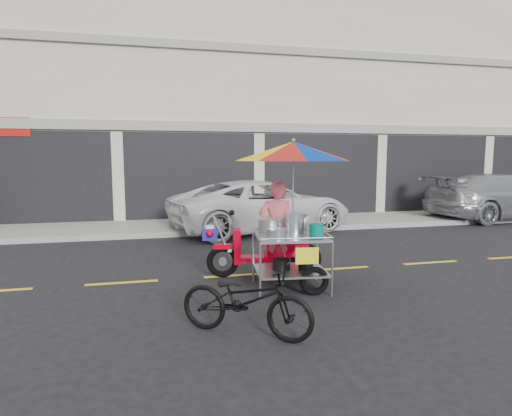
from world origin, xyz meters
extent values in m
plane|color=black|center=(0.00, 0.00, 0.00)|extent=(90.00, 90.00, 0.00)
cube|color=gray|center=(0.00, 5.50, 0.07)|extent=(45.00, 3.00, 0.15)
cube|color=beige|center=(0.00, 10.50, 4.00)|extent=(36.00, 8.00, 8.00)
cube|color=black|center=(0.00, 6.47, 1.45)|extent=(35.28, 0.06, 2.90)
cube|color=gray|center=(0.00, 6.45, 3.10)|extent=(36.00, 0.12, 0.30)
cube|color=gray|center=(0.00, 6.45, 5.60)|extent=(36.00, 0.12, 0.25)
cube|color=white|center=(14.00, 11.00, 5.20)|extent=(8.00, 7.00, 10.40)
cube|color=gold|center=(0.00, 0.00, 0.00)|extent=(42.00, 0.10, 0.01)
imported|color=white|center=(-0.41, 4.44, 0.74)|extent=(5.74, 3.69, 1.47)
imported|color=#A0A2A7|center=(8.10, 4.70, 0.78)|extent=(5.50, 2.45, 1.57)
imported|color=black|center=(-2.39, -2.60, 0.44)|extent=(1.73, 1.43, 0.89)
torus|color=black|center=(-2.27, -0.05, 0.28)|extent=(0.59, 0.18, 0.58)
torus|color=black|center=(-0.75, -0.22, 0.28)|extent=(0.59, 0.18, 0.58)
cylinder|color=#9EA0A5|center=(-2.27, -0.05, 0.28)|extent=(0.15, 0.08, 0.14)
cylinder|color=#9EA0A5|center=(-0.75, -0.22, 0.28)|extent=(0.15, 0.08, 0.14)
cube|color=#BC0118|center=(-2.27, -0.05, 0.56)|extent=(0.34, 0.16, 0.08)
cylinder|color=#9EA0A5|center=(-2.27, -0.05, 0.71)|extent=(0.37, 0.09, 0.82)
cube|color=#BC0118|center=(-2.01, -0.08, 0.56)|extent=(0.16, 0.36, 0.61)
cube|color=#BC0118|center=(-1.56, -0.13, 0.32)|extent=(0.84, 0.37, 0.08)
cube|color=#BC0118|center=(-1.11, -0.18, 0.56)|extent=(0.79, 0.35, 0.41)
cube|color=black|center=(-1.21, -0.17, 0.79)|extent=(0.68, 0.32, 0.10)
cylinder|color=#9EA0A5|center=(-2.14, -0.06, 1.02)|extent=(0.10, 0.56, 0.04)
sphere|color=black|center=(-2.06, 0.13, 1.14)|extent=(0.10, 0.10, 0.10)
cylinder|color=white|center=(-2.14, -0.06, 0.49)|extent=(0.13, 0.13, 0.05)
cube|color=navy|center=(-2.49, -0.02, 0.79)|extent=(0.29, 0.25, 0.20)
cylinder|color=white|center=(-2.49, -0.02, 0.91)|extent=(0.18, 0.18, 0.05)
cone|color=#BC0118|center=(-2.51, -0.19, 0.81)|extent=(0.21, 0.24, 0.18)
torus|color=black|center=(-1.04, -1.36, 0.22)|extent=(0.48, 0.15, 0.47)
cylinder|color=#9EA0A5|center=(-1.90, -1.37, 0.43)|extent=(0.04, 0.04, 0.86)
cylinder|color=#9EA0A5|center=(-1.80, -0.46, 0.43)|extent=(0.04, 0.04, 0.86)
cylinder|color=#9EA0A5|center=(-0.79, -1.49, 0.43)|extent=(0.04, 0.04, 0.86)
cylinder|color=#9EA0A5|center=(-0.69, -0.58, 0.43)|extent=(0.04, 0.04, 0.86)
cube|color=#9EA0A5|center=(-1.30, -0.97, 0.30)|extent=(1.21, 1.03, 0.03)
cube|color=#9EA0A5|center=(-1.30, -0.97, 0.86)|extent=(1.21, 1.03, 0.04)
cylinder|color=#9EA0A5|center=(-1.35, -1.43, 0.92)|extent=(1.11, 0.15, 0.02)
cylinder|color=#9EA0A5|center=(-1.25, -0.52, 0.92)|extent=(1.11, 0.15, 0.02)
cylinder|color=#9EA0A5|center=(-1.85, -0.91, 0.92)|extent=(0.13, 0.91, 0.02)
cylinder|color=#9EA0A5|center=(-0.74, -1.04, 0.92)|extent=(0.13, 0.91, 0.02)
cylinder|color=#9EA0A5|center=(-1.25, -0.52, 0.30)|extent=(0.13, 0.76, 0.04)
cylinder|color=#9EA0A5|center=(-1.25, -0.52, 0.81)|extent=(0.13, 0.76, 0.04)
cube|color=yellow|center=(-1.20, -1.48, 0.66)|extent=(0.36, 0.06, 0.25)
cylinder|color=#B7B7BC|center=(-1.58, -0.74, 1.00)|extent=(0.43, 0.43, 0.23)
cylinder|color=#B7B7BC|center=(-1.17, -0.76, 1.04)|extent=(0.37, 0.37, 0.31)
cylinder|color=#B7B7BC|center=(-0.91, -0.97, 0.97)|extent=(0.30, 0.30, 0.18)
cylinder|color=#B7B7BC|center=(-1.57, -1.13, 0.95)|extent=(0.37, 0.37, 0.13)
cylinder|color=#006757|center=(-0.97, -1.27, 0.99)|extent=(0.25, 0.25, 0.22)
cylinder|color=black|center=(-1.45, -0.96, 0.41)|extent=(0.31, 0.31, 0.18)
cylinder|color=black|center=(-1.05, -1.00, 0.40)|extent=(0.27, 0.27, 0.16)
cylinder|color=#9EA0A5|center=(-1.24, -0.88, 1.62)|extent=(0.03, 0.03, 1.52)
sphere|color=#9EA0A5|center=(-1.24, -0.88, 2.41)|extent=(0.06, 0.06, 0.06)
imported|color=#E35E6B|center=(-1.31, -0.16, 0.86)|extent=(0.67, 0.48, 1.72)
camera|label=1|loc=(-3.41, -7.43, 2.15)|focal=30.00mm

